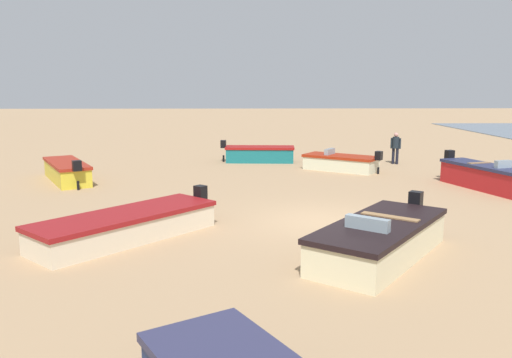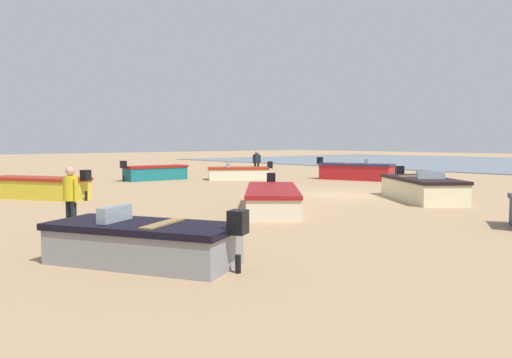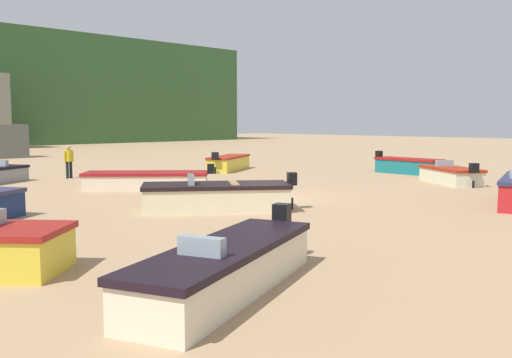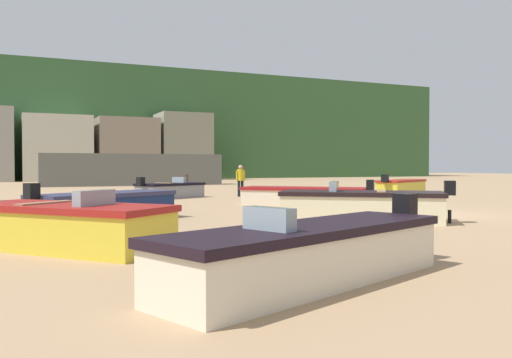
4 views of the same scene
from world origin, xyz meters
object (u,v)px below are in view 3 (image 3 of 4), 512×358
boat_cream_4 (227,267)px  beach_walker_foreground (69,159)px  boat_yellow_6 (229,163)px  boat_cream_0 (147,181)px  boat_cream_5 (451,175)px  boat_cream_3 (217,197)px  boat_teal_2 (408,166)px

boat_cream_4 → beach_walker_foreground: bearing=-41.7°
boat_yellow_6 → beach_walker_foreground: bearing=-133.1°
boat_cream_0 → boat_cream_5: (10.95, -7.68, 0.01)m
boat_cream_5 → beach_walker_foreground: (-11.04, 14.23, 0.58)m
boat_cream_3 → boat_yellow_6: bearing=-6.4°
boat_cream_3 → beach_walker_foreground: size_ratio=2.86×
boat_teal_2 → boat_cream_0: bearing=-12.2°
boat_cream_0 → beach_walker_foreground: 6.58m
boat_teal_2 → beach_walker_foreground: (-13.89, 10.45, 0.53)m
boat_cream_4 → boat_cream_5: bearing=-96.4°
boat_cream_5 → boat_yellow_6: boat_yellow_6 is taller
boat_cream_4 → beach_walker_foreground: (6.91, 19.22, 0.55)m
boat_teal_2 → boat_cream_3: boat_cream_3 is taller
boat_teal_2 → boat_yellow_6: 9.86m
boat_teal_2 → boat_yellow_6: (-5.34, 8.29, -0.00)m
boat_cream_0 → boat_teal_2: size_ratio=1.22×
boat_cream_4 → boat_teal_2: bearing=-89.1°
boat_cream_3 → beach_walker_foreground: (1.53, 12.75, 0.51)m
boat_cream_5 → boat_cream_0: bearing=179.8°
boat_cream_3 → boat_cream_4: 8.41m
boat_cream_0 → beach_walker_foreground: size_ratio=2.93×
boat_teal_2 → boat_cream_5: 4.73m
boat_cream_0 → boat_cream_3: (-1.62, -6.20, 0.07)m
boat_cream_5 → beach_walker_foreground: size_ratio=2.26×
beach_walker_foreground → boat_cream_4: bearing=-118.7°
boat_cream_0 → boat_cream_4: bearing=-166.4°
boat_cream_3 → beach_walker_foreground: bearing=30.4°
boat_cream_4 → boat_cream_5: size_ratio=1.37×
boat_yellow_6 → beach_walker_foreground: (-8.55, 2.16, 0.53)m
boat_teal_2 → boat_cream_5: bearing=56.6°
beach_walker_foreground → boat_teal_2: bearing=-45.9°
boat_yellow_6 → beach_walker_foreground: beach_walker_foreground is taller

